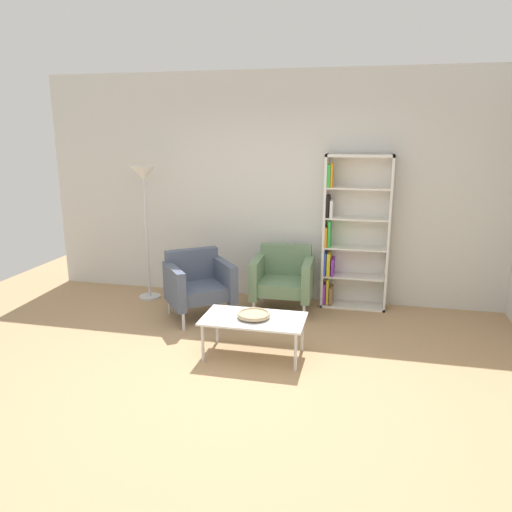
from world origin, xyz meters
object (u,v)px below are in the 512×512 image
object	(u,v)px
decorative_bowl	(254,314)
coffee_table_low	(254,321)
bookshelf_tall	(351,235)
armchair_near_window	(198,283)
armchair_by_bookshelf	(283,277)
floor_lamp_torchiere	(144,189)

from	to	relation	value
decorative_bowl	coffee_table_low	bearing A→B (deg)	-90.00
bookshelf_tall	coffee_table_low	world-z (taller)	bookshelf_tall
armchair_near_window	decorative_bowl	bearing A→B (deg)	-83.66
armchair_by_bookshelf	floor_lamp_torchiere	distance (m)	2.09
armchair_by_bookshelf	armchair_near_window	bearing A→B (deg)	-156.28
coffee_table_low	floor_lamp_torchiere	world-z (taller)	floor_lamp_torchiere
coffee_table_low	armchair_near_window	size ratio (longest dim) A/B	1.05
coffee_table_low	armchair_by_bookshelf	size ratio (longest dim) A/B	1.28
bookshelf_tall	decorative_bowl	bearing A→B (deg)	-116.25
bookshelf_tall	floor_lamp_torchiere	world-z (taller)	bookshelf_tall
armchair_near_window	floor_lamp_torchiere	distance (m)	1.44
coffee_table_low	armchair_near_window	xyz separation A→B (m)	(-0.89, 0.91, 0.05)
floor_lamp_torchiere	decorative_bowl	bearing A→B (deg)	-38.69
bookshelf_tall	armchair_by_bookshelf	world-z (taller)	bookshelf_tall
armchair_by_bookshelf	armchair_near_window	size ratio (longest dim) A/B	0.82
coffee_table_low	armchair_near_window	world-z (taller)	armchair_near_window
coffee_table_low	floor_lamp_torchiere	bearing A→B (deg)	141.31
coffee_table_low	bookshelf_tall	bearing A→B (deg)	63.75
armchair_by_bookshelf	floor_lamp_torchiere	bearing A→B (deg)	176.75
coffee_table_low	decorative_bowl	distance (m)	0.07
decorative_bowl	floor_lamp_torchiere	bearing A→B (deg)	141.31
decorative_bowl	armchair_near_window	size ratio (longest dim) A/B	0.34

